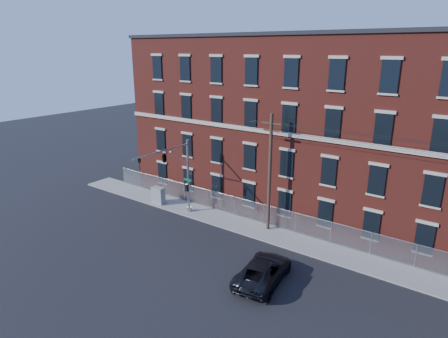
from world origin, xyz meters
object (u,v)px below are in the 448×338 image
object	(u,v)px
utility_pole_near	(270,171)
pickup_truck	(263,271)
utility_cabinet	(158,195)
traffic_signal_mast	(170,164)

from	to	relation	value
utility_pole_near	pickup_truck	xyz separation A→B (m)	(3.60, -6.91, -4.56)
utility_pole_near	pickup_truck	world-z (taller)	utility_pole_near
utility_pole_near	pickup_truck	size ratio (longest dim) A/B	1.79
utility_pole_near	utility_cabinet	bearing A→B (deg)	-173.23
utility_pole_near	utility_cabinet	xyz separation A→B (m)	(-11.80, -1.40, -4.38)
pickup_truck	utility_cabinet	bearing A→B (deg)	-27.35
utility_pole_near	utility_cabinet	size ratio (longest dim) A/B	5.99
traffic_signal_mast	utility_cabinet	size ratio (longest dim) A/B	4.19
pickup_truck	utility_cabinet	xyz separation A→B (m)	(-15.40, 5.51, 0.18)
traffic_signal_mast	utility_cabinet	bearing A→B (deg)	152.01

